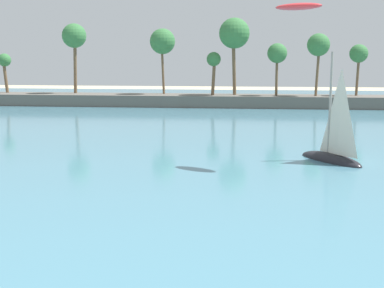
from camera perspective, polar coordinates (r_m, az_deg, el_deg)
name	(u,v)px	position (r m, az deg, el deg)	size (l,w,h in m)	color
sea	(218,118)	(64.24, 2.90, 2.90)	(220.00, 108.79, 0.06)	teal
palm_headland	(219,86)	(78.48, 2.95, 6.41)	(81.79, 6.16, 13.15)	#605B54
sailboat_mid_bay	(332,151)	(38.65, 15.16, -0.73)	(4.76, 5.71, 8.37)	black
kite_aloft_high_over_bay	(298,7)	(35.31, 11.60, 14.58)	(3.17, 1.08, 0.44)	red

